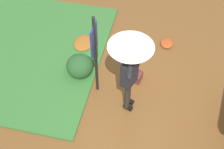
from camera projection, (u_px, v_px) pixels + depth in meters
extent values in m
plane|color=brown|center=(126.00, 98.00, 7.34)|extent=(18.00, 18.00, 0.00)
cube|color=#387533|center=(31.00, 52.00, 8.34)|extent=(4.80, 4.00, 0.05)
cylinder|color=#2D2823|center=(127.00, 97.00, 6.82)|extent=(0.12, 0.12, 0.86)
cylinder|color=#2D2823|center=(128.00, 91.00, 6.94)|extent=(0.12, 0.12, 0.86)
cube|color=black|center=(128.00, 107.00, 7.11)|extent=(0.18, 0.24, 0.08)
cube|color=black|center=(129.00, 101.00, 7.23)|extent=(0.18, 0.24, 0.08)
cube|color=#232328|center=(129.00, 73.00, 6.31)|extent=(0.44, 0.36, 0.64)
sphere|color=#8C664C|center=(130.00, 58.00, 5.96)|extent=(0.20, 0.20, 0.20)
ellipsoid|color=black|center=(130.00, 57.00, 5.93)|extent=(0.20, 0.20, 0.15)
cylinder|color=#232328|center=(129.00, 75.00, 6.01)|extent=(0.18, 0.13, 0.18)
cylinder|color=#232328|center=(130.00, 70.00, 5.96)|extent=(0.24, 0.11, 0.33)
cube|color=black|center=(130.00, 62.00, 5.91)|extent=(0.07, 0.04, 0.14)
cylinder|color=#232328|center=(131.00, 60.00, 6.23)|extent=(0.11, 0.10, 0.09)
cylinder|color=#232328|center=(130.00, 58.00, 6.15)|extent=(0.10, 0.09, 0.23)
cylinder|color=#A5A5AD|center=(131.00, 47.00, 5.91)|extent=(0.02, 0.02, 0.41)
cone|color=silver|center=(131.00, 43.00, 5.83)|extent=(0.96, 0.96, 0.16)
sphere|color=#A5A5AD|center=(131.00, 39.00, 5.75)|extent=(0.02, 0.02, 0.02)
cylinder|color=black|center=(96.00, 58.00, 6.65)|extent=(0.07, 0.07, 2.30)
cube|color=navy|center=(94.00, 39.00, 6.23)|extent=(0.44, 0.04, 0.70)
cube|color=red|center=(93.00, 39.00, 6.23)|extent=(0.38, 0.01, 0.64)
cube|color=brown|center=(138.00, 77.00, 7.61)|extent=(0.32, 0.20, 0.24)
torus|color=brown|center=(139.00, 73.00, 7.49)|extent=(0.18, 0.05, 0.18)
ellipsoid|color=#285628|center=(80.00, 66.00, 7.61)|extent=(0.69, 0.69, 0.62)
ellipsoid|color=#1E421E|center=(86.00, 64.00, 7.80)|extent=(0.41, 0.41, 0.41)
ellipsoid|color=#A86023|center=(84.00, 43.00, 8.50)|extent=(0.69, 0.55, 0.15)
ellipsoid|color=#B74C1E|center=(167.00, 43.00, 8.54)|extent=(0.45, 0.36, 0.10)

